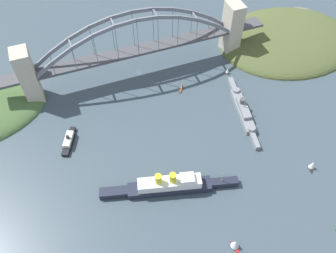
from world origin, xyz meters
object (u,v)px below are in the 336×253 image
Objects in this scene: harbor_arch_bridge at (137,49)px; harbor_ferry_steamer at (69,141)px; ocean_liner at (169,186)px; small_boat_0 at (181,88)px; naval_cruiser at (243,110)px; small_boat_6 at (312,165)px; small_boat_4 at (235,244)px; seaplane_taxiing_near_bridge at (125,50)px; small_boat_5 at (227,71)px.

harbor_ferry_steamer is (79.39, 61.45, -25.26)m from harbor_arch_bridge.
ocean_liner is 106.35m from small_boat_0.
harbor_arch_bridge reaches higher than naval_cruiser.
small_boat_6 is at bearing 107.27° from naval_cruiser.
naval_cruiser is at bearing -72.73° from small_boat_6.
harbor_arch_bridge is 9.08× the size of harbor_ferry_steamer.
ocean_liner reaches higher than small_boat_6.
small_boat_4 is 90.88m from small_boat_6.
seaplane_taxiing_near_bridge is at bearing -95.16° from ocean_liner.
seaplane_taxiing_near_bridge is (-75.86, -95.78, -0.36)m from harbor_ferry_steamer.
small_boat_4 is at bearing 114.62° from ocean_liner.
ocean_liner reaches higher than small_boat_5.
ocean_liner is at bearing 131.30° from harbor_ferry_steamer.
harbor_ferry_steamer is 122.19m from seaplane_taxiing_near_bridge.
naval_cruiser is (-69.39, 81.96, -24.64)m from harbor_arch_bridge.
harbor_ferry_steamer reaches higher than small_boat_0.
small_boat_0 is at bearing -166.90° from harbor_ferry_steamer.
small_boat_4 is (62.49, 104.14, 1.39)m from naval_cruiser.
harbor_arch_bridge reaches higher than small_boat_0.
small_boat_5 is at bearing 158.15° from harbor_arch_bridge.
ocean_liner reaches higher than small_boat_4.
harbor_arch_bridge is 53.91m from small_boat_0.
small_boat_0 is at bearing -98.61° from small_boat_4.
small_boat_0 is at bearing 129.37° from harbor_arch_bridge.
harbor_arch_bridge is 28.80× the size of seaplane_taxiing_near_bridge.
small_boat_0 is (39.78, -45.88, -2.33)m from naval_cruiser.
harbor_arch_bridge reaches higher than small_boat_5.
naval_cruiser is at bearing -120.97° from small_boat_4.
small_boat_0 is at bearing -49.07° from naval_cruiser.
ocean_liner reaches higher than naval_cruiser.
ocean_liner is at bearing 81.98° from harbor_arch_bridge.
naval_cruiser reaches higher than harbor_ferry_steamer.
small_boat_4 is (-10.43, 220.44, 2.37)m from seaplane_taxiing_near_bridge.
ocean_liner is 60.82m from small_boat_4.
small_boat_0 is at bearing -62.06° from small_boat_6.
small_boat_5 reaches higher than seaplane_taxiing_near_bridge.
seaplane_taxiing_near_bridge reaches higher than small_boat_0.
small_boat_5 is 120.81m from small_boat_6.
seaplane_taxiing_near_bridge is (3.53, -34.34, -25.62)m from harbor_arch_bridge.
naval_cruiser is 150.19m from harbor_ferry_steamer.
harbor_arch_bridge is 38.95× the size of small_boat_5.
seaplane_taxiing_near_bridge is at bearing -87.29° from small_boat_4.
small_boat_6 is (-170.64, 90.84, 1.53)m from harbor_ferry_steamer.
harbor_arch_bridge is 28.75× the size of small_boat_6.
harbor_ferry_steamer is at bearing -55.31° from small_boat_4.
small_boat_0 is 1.13× the size of small_boat_6.
small_boat_0 is at bearing -116.89° from ocean_liner.
harbor_arch_bridge is 133.95m from ocean_liner.
small_boat_4 reaches higher than seaplane_taxiing_near_bridge.
seaplane_taxiing_near_bridge is at bearing -38.51° from small_boat_5.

